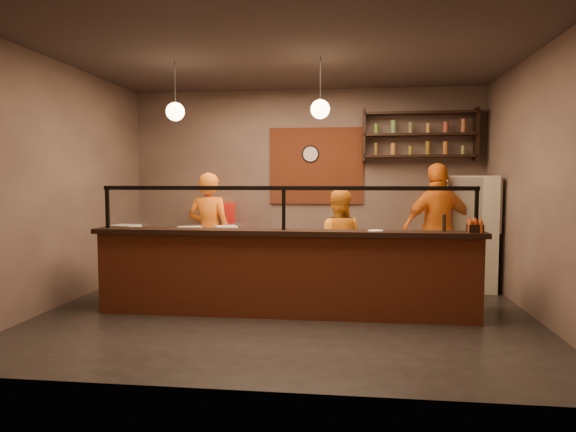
# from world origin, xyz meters

# --- Properties ---
(floor) EXTENTS (6.00, 6.00, 0.00)m
(floor) POSITION_xyz_m (0.00, 0.00, 0.00)
(floor) COLOR black
(floor) RESTS_ON ground
(ceiling) EXTENTS (6.00, 6.00, 0.00)m
(ceiling) POSITION_xyz_m (0.00, 0.00, 3.20)
(ceiling) COLOR #3D322F
(ceiling) RESTS_ON wall_back
(wall_back) EXTENTS (6.00, 0.00, 6.00)m
(wall_back) POSITION_xyz_m (0.00, 2.50, 1.60)
(wall_back) COLOR #715F53
(wall_back) RESTS_ON floor
(wall_left) EXTENTS (0.00, 5.00, 5.00)m
(wall_left) POSITION_xyz_m (-3.00, 0.00, 1.60)
(wall_left) COLOR #715F53
(wall_left) RESTS_ON floor
(wall_right) EXTENTS (0.00, 5.00, 5.00)m
(wall_right) POSITION_xyz_m (3.00, 0.00, 1.60)
(wall_right) COLOR #715F53
(wall_right) RESTS_ON floor
(wall_front) EXTENTS (6.00, 0.00, 6.00)m
(wall_front) POSITION_xyz_m (0.00, -2.50, 1.60)
(wall_front) COLOR #715F53
(wall_front) RESTS_ON floor
(brick_patch) EXTENTS (1.60, 0.04, 1.30)m
(brick_patch) POSITION_xyz_m (0.20, 2.47, 1.90)
(brick_patch) COLOR #943F20
(brick_patch) RESTS_ON wall_back
(service_counter) EXTENTS (4.60, 0.25, 1.00)m
(service_counter) POSITION_xyz_m (0.00, -0.30, 0.50)
(service_counter) COLOR #943F20
(service_counter) RESTS_ON floor
(counter_ledge) EXTENTS (4.70, 0.37, 0.06)m
(counter_ledge) POSITION_xyz_m (0.00, -0.30, 1.03)
(counter_ledge) COLOR black
(counter_ledge) RESTS_ON service_counter
(worktop_cabinet) EXTENTS (4.60, 0.75, 0.85)m
(worktop_cabinet) POSITION_xyz_m (0.00, 0.20, 0.42)
(worktop_cabinet) COLOR gray
(worktop_cabinet) RESTS_ON floor
(worktop) EXTENTS (4.60, 0.75, 0.05)m
(worktop) POSITION_xyz_m (0.00, 0.20, 0.88)
(worktop) COLOR silver
(worktop) RESTS_ON worktop_cabinet
(sneeze_guard) EXTENTS (4.50, 0.05, 0.52)m
(sneeze_guard) POSITION_xyz_m (0.00, -0.30, 1.37)
(sneeze_guard) COLOR white
(sneeze_guard) RESTS_ON counter_ledge
(wall_shelving) EXTENTS (1.84, 0.28, 0.85)m
(wall_shelving) POSITION_xyz_m (1.90, 2.32, 2.40)
(wall_shelving) COLOR black
(wall_shelving) RESTS_ON wall_back
(wall_clock) EXTENTS (0.30, 0.04, 0.30)m
(wall_clock) POSITION_xyz_m (0.10, 2.46, 2.10)
(wall_clock) COLOR black
(wall_clock) RESTS_ON wall_back
(pendant_left) EXTENTS (0.24, 0.24, 0.77)m
(pendant_left) POSITION_xyz_m (-1.50, 0.20, 2.55)
(pendant_left) COLOR black
(pendant_left) RESTS_ON ceiling
(pendant_right) EXTENTS (0.24, 0.24, 0.77)m
(pendant_right) POSITION_xyz_m (0.40, 0.20, 2.55)
(pendant_right) COLOR black
(pendant_right) RESTS_ON ceiling
(cook_left) EXTENTS (0.69, 0.50, 1.76)m
(cook_left) POSITION_xyz_m (-1.27, 0.94, 0.88)
(cook_left) COLOR orange
(cook_left) RESTS_ON floor
(cook_mid) EXTENTS (0.79, 0.63, 1.53)m
(cook_mid) POSITION_xyz_m (0.62, 0.81, 0.76)
(cook_mid) COLOR orange
(cook_mid) RESTS_ON floor
(cook_right) EXTENTS (1.21, 0.81, 1.90)m
(cook_right) POSITION_xyz_m (2.05, 1.20, 0.95)
(cook_right) COLOR orange
(cook_right) RESTS_ON floor
(fridge) EXTENTS (0.81, 0.77, 1.72)m
(fridge) POSITION_xyz_m (2.60, 1.62, 0.86)
(fridge) COLOR beige
(fridge) RESTS_ON floor
(red_cooler) EXTENTS (0.68, 0.65, 1.28)m
(red_cooler) POSITION_xyz_m (-1.46, 2.15, 0.64)
(red_cooler) COLOR #BC0C0D
(red_cooler) RESTS_ON floor
(pizza_dough) EXTENTS (0.58, 0.58, 0.01)m
(pizza_dough) POSITION_xyz_m (-0.07, 0.29, 0.91)
(pizza_dough) COLOR white
(pizza_dough) RESTS_ON worktop
(prep_tub_a) EXTENTS (0.37, 0.34, 0.15)m
(prep_tub_a) POSITION_xyz_m (-1.29, 0.08, 0.97)
(prep_tub_a) COLOR silver
(prep_tub_a) RESTS_ON worktop
(prep_tub_b) EXTENTS (0.35, 0.32, 0.14)m
(prep_tub_b) POSITION_xyz_m (-0.87, 0.35, 0.97)
(prep_tub_b) COLOR silver
(prep_tub_b) RESTS_ON worktop
(prep_tub_c) EXTENTS (0.39, 0.34, 0.17)m
(prep_tub_c) POSITION_xyz_m (-2.15, 0.03, 0.98)
(prep_tub_c) COLOR silver
(prep_tub_c) RESTS_ON worktop
(rolling_pin) EXTENTS (0.34, 0.17, 0.06)m
(rolling_pin) POSITION_xyz_m (-1.37, 0.15, 0.93)
(rolling_pin) COLOR yellow
(rolling_pin) RESTS_ON worktop
(condiment_caddy) EXTENTS (0.18, 0.15, 0.09)m
(condiment_caddy) POSITION_xyz_m (2.20, -0.33, 1.11)
(condiment_caddy) COLOR black
(condiment_caddy) RESTS_ON counter_ledge
(pepper_mill) EXTENTS (0.05, 0.05, 0.20)m
(pepper_mill) POSITION_xyz_m (1.87, -0.26, 1.16)
(pepper_mill) COLOR black
(pepper_mill) RESTS_ON counter_ledge
(small_plate) EXTENTS (0.18, 0.18, 0.01)m
(small_plate) POSITION_xyz_m (1.09, -0.33, 1.07)
(small_plate) COLOR white
(small_plate) RESTS_ON counter_ledge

